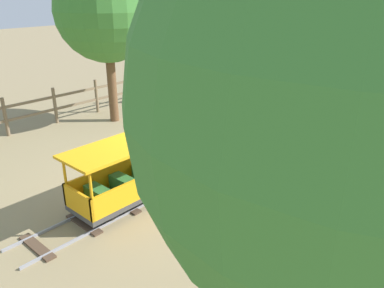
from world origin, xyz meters
name	(u,v)px	position (x,y,z in m)	size (l,w,h in m)	color
ground_plane	(192,171)	(0.00, 0.00, 0.00)	(60.00, 60.00, 0.00)	#8C7A56
track	(185,174)	(0.00, -0.20, 0.02)	(0.74, 6.40, 0.04)	gray
locomotive	(226,133)	(0.00, 1.00, 0.48)	(0.70, 1.45, 1.01)	#192338
passenger_car	(147,170)	(0.00, -1.10, 0.42)	(0.80, 2.70, 0.97)	#3F3F3F
conductor_person	(256,124)	(0.88, 0.69, 0.96)	(0.30, 0.30, 1.62)	#282D47
oak_tree_far	(371,103)	(3.65, -2.63, 2.57)	(2.68, 2.68, 3.93)	#4C3823
oak_tree_distant	(106,11)	(-3.47, 0.89, 2.67)	(2.39, 2.39, 3.88)	brown
fence_section	(55,104)	(-4.41, -0.20, 0.48)	(0.08, 7.48, 0.90)	#756047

